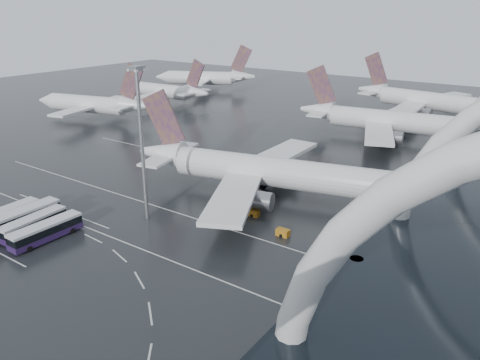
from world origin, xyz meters
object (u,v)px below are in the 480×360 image
Objects in this scene: bus_row_near_a at (6,215)px; gse_cart_belly_d at (400,229)px; airliner_gate_c at (430,101)px; jet_remote_west at (94,105)px; airliner_main at (264,172)px; bus_row_near_b at (22,218)px; jet_remote_far at (207,78)px; floodlight_mast at (141,126)px; jet_remote_mid at (167,91)px; airliner_gate_b at (392,122)px; gse_cart_belly_c at (254,213)px; bus_row_near_c at (33,224)px; bus_row_near_d at (46,231)px; gse_cart_belly_a at (283,233)px.

gse_cart_belly_d is (59.51, 37.45, -0.97)m from bus_row_near_a.
gse_cart_belly_d is at bearing -68.76° from airliner_gate_c.
jet_remote_west is 3.73× the size of bus_row_near_a.
airliner_gate_c is at bearing 72.21° from airliner_main.
airliner_gate_c reaches higher than bus_row_near_b.
airliner_main is 24.35× the size of gse_cart_belly_d.
airliner_gate_c reaches higher than jet_remote_west.
airliner_main is at bearing 178.06° from gse_cart_belly_d.
jet_remote_far is 145.61m from floodlight_mast.
jet_remote_mid is (-85.58, 61.89, -0.39)m from airliner_main.
airliner_gate_c reaches higher than jet_remote_far.
gse_cart_belly_d is at bearing -78.45° from airliner_gate_b.
airliner_gate_b is at bearing 87.64° from gse_cart_belly_c.
bus_row_near_c is (3.51, -0.10, -0.21)m from bus_row_near_b.
bus_row_near_d is (7.83, -0.48, -0.16)m from bus_row_near_b.
airliner_main is 105.62m from jet_remote_mid.
bus_row_near_a is at bearing 101.33° from bus_row_near_b.
jet_remote_far is at bearing 124.42° from floodlight_mast.
bus_row_near_a reaches higher than gse_cart_belly_a.
bus_row_near_d is at bearing -115.12° from floodlight_mast.
bus_row_near_d is (-27.33, -136.04, -3.61)m from airliner_gate_c.
airliner_gate_c reaches higher than bus_row_near_c.
bus_row_near_c is at bearing -93.62° from airliner_gate_c.
jet_remote_mid is 3.37× the size of bus_row_near_d.
gse_cart_belly_d is at bearing -58.60° from bus_row_near_c.
floodlight_mast is (74.32, -47.82, 12.32)m from jet_remote_west.
airliner_main is 1.02× the size of airliner_gate_c.
gse_cart_belly_c is at bearing -38.75° from bus_row_near_d.
floodlight_mast is 48.59m from gse_cart_belly_d.
bus_row_near_b is 46.22m from gse_cart_belly_a.
gse_cart_belly_a is (24.34, 8.22, -16.89)m from floodlight_mast.
bus_row_near_c is (-23.47, -37.71, -3.54)m from airliner_main.
jet_remote_west is at bearing 40.85° from bus_row_near_c.
airliner_gate_c is 118.69m from jet_remote_west.
bus_row_near_c is 4.34m from bus_row_near_d.
bus_row_near_a is at bearing -139.56° from floodlight_mast.
bus_row_near_b is 66.68m from gse_cart_belly_d.
jet_remote_mid reaches higher than bus_row_near_d.
airliner_gate_b is at bearing 176.47° from jet_remote_mid.
jet_remote_far is 149.89m from bus_row_near_a.
jet_remote_mid is 124.16m from gse_cart_belly_a.
bus_row_near_b is (-33.92, -97.54, -3.27)m from airliner_gate_b.
jet_remote_far reaches higher than gse_cart_belly_d.
gse_cart_belly_d is at bearing -14.95° from airliner_main.
bus_row_near_b is (58.60, -99.50, -2.94)m from jet_remote_mid.
gse_cart_belly_c is at bearing -80.86° from airliner_main.
airliner_main is 49.36m from bus_row_near_a.
airliner_gate_b is 101.49m from bus_row_near_d.
floodlight_mast is 26.08m from gse_cart_belly_c.
jet_remote_mid is at bearing -104.56° from jet_remote_west.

